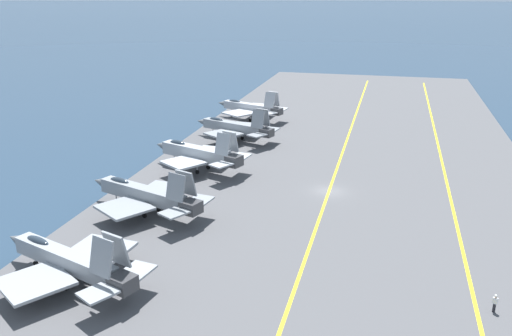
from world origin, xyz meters
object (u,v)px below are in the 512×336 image
Objects in this scene: parked_jet_fifth at (250,108)px; parked_jet_nearest at (68,261)px; parked_jet_second at (145,194)px; crew_white_vest at (495,302)px; parked_jet_fourth at (235,127)px; parked_jet_third at (198,153)px.

parked_jet_nearest is at bearing -179.87° from parked_jet_fifth.
parked_jet_fifth is (48.55, -0.01, 0.21)m from parked_jet_second.
crew_white_vest is (-60.51, -36.95, -1.70)m from parked_jet_fifth.
parked_jet_fifth is at bearing 4.68° from parked_jet_fourth.
parked_jet_second is 16.35m from parked_jet_third.
parked_jet_third is at bearing -2.13° from parked_jet_second.
parked_jet_third is 0.98× the size of parked_jet_fourth.
parked_jet_third is 9.61× the size of crew_white_vest.
parked_jet_second is (16.37, 0.16, 0.19)m from parked_jet_nearest.
parked_jet_third is (32.71, -0.45, 0.49)m from parked_jet_nearest.
crew_white_vest is (-28.30, -36.35, -1.78)m from parked_jet_third.
parked_jet_third is 32.22m from parked_jet_fifth.
parked_jet_nearest is 16.37m from parked_jet_second.
parked_jet_third reaches higher than parked_jet_nearest.
parked_jet_third reaches higher than parked_jet_fourth.
parked_jet_third is at bearing -178.93° from parked_jet_fifth.
crew_white_vest is (4.41, -36.80, -1.29)m from parked_jet_nearest.
crew_white_vest is (-11.96, -36.96, -1.49)m from parked_jet_second.
parked_jet_nearest is at bearing -179.44° from parked_jet_second.
parked_jet_fourth is 15.37m from parked_jet_fifth.
parked_jet_fifth is (64.92, 0.15, 0.41)m from parked_jet_nearest.
parked_jet_fifth reaches higher than crew_white_vest.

